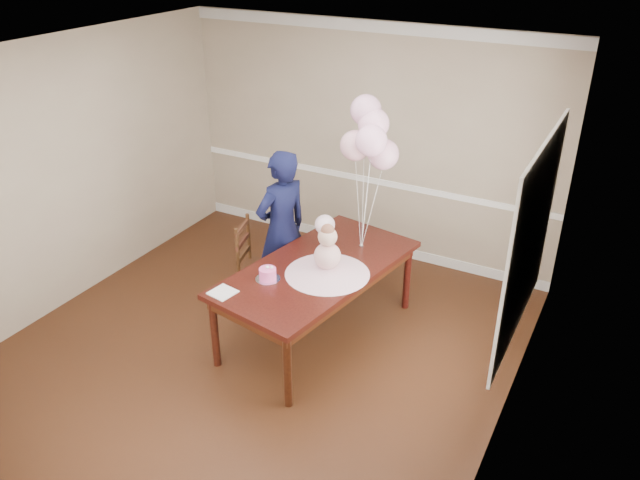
{
  "coord_description": "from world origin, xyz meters",
  "views": [
    {
      "loc": [
        2.79,
        -3.8,
        3.66
      ],
      "look_at": [
        0.41,
        0.61,
        1.05
      ],
      "focal_mm": 35.0,
      "sensor_mm": 36.0,
      "label": 1
    }
  ],
  "objects_px": {
    "birthday_cake": "(268,274)",
    "woman": "(282,229)",
    "dining_table_top": "(318,269)",
    "dining_chair_seat": "(262,270)"
  },
  "relations": [
    {
      "from": "dining_table_top",
      "to": "birthday_cake",
      "type": "relative_size",
      "value": 13.33
    },
    {
      "from": "dining_chair_seat",
      "to": "woman",
      "type": "height_order",
      "value": "woman"
    },
    {
      "from": "dining_table_top",
      "to": "woman",
      "type": "bearing_deg",
      "value": 158.36
    },
    {
      "from": "dining_table_top",
      "to": "woman",
      "type": "height_order",
      "value": "woman"
    },
    {
      "from": "dining_table_top",
      "to": "birthday_cake",
      "type": "xyz_separation_m",
      "value": [
        -0.28,
        -0.42,
        0.08
      ]
    },
    {
      "from": "dining_table_top",
      "to": "dining_chair_seat",
      "type": "xyz_separation_m",
      "value": [
        -0.76,
        0.19,
        -0.32
      ]
    },
    {
      "from": "dining_chair_seat",
      "to": "woman",
      "type": "xyz_separation_m",
      "value": [
        0.14,
        0.18,
        0.42
      ]
    },
    {
      "from": "birthday_cake",
      "to": "woman",
      "type": "distance_m",
      "value": 0.86
    },
    {
      "from": "dining_chair_seat",
      "to": "woman",
      "type": "relative_size",
      "value": 0.25
    },
    {
      "from": "woman",
      "to": "dining_chair_seat",
      "type": "bearing_deg",
      "value": -16.93
    }
  ]
}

